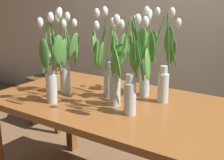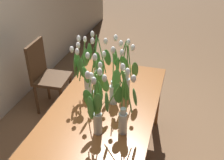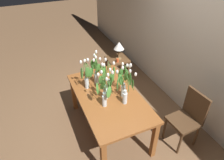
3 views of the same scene
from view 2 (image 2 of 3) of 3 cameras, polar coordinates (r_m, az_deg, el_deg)
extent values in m
cube|color=brown|center=(2.36, -1.38, -5.61)|extent=(1.60, 0.90, 0.04)
cube|color=brown|center=(3.11, 9.73, -4.35)|extent=(0.07, 0.07, 0.70)
cube|color=brown|center=(3.25, -3.98, -2.18)|extent=(0.07, 0.07, 0.70)
cylinder|color=silver|center=(2.31, 0.28, -3.22)|extent=(0.07, 0.07, 0.18)
cylinder|color=silver|center=(2.24, 0.29, -0.79)|extent=(0.04, 0.04, 0.05)
cylinder|color=silver|center=(2.32, 0.28, -3.83)|extent=(0.06, 0.06, 0.11)
cylinder|color=#56933D|center=(2.18, 1.32, 2.45)|extent=(0.03, 0.06, 0.29)
ellipsoid|color=white|center=(2.11, 2.17, 6.00)|extent=(0.04, 0.04, 0.06)
ellipsoid|color=#4C8E38|center=(2.23, 2.24, 1.83)|extent=(0.09, 0.08, 0.18)
cylinder|color=#56933D|center=(2.13, 0.25, 2.59)|extent=(0.06, 0.02, 0.35)
ellipsoid|color=white|center=(2.03, 0.22, 6.59)|extent=(0.04, 0.04, 0.06)
ellipsoid|color=#4C8E38|center=(2.13, 0.95, 0.21)|extent=(0.06, 0.07, 0.17)
cylinder|color=silver|center=(2.43, -5.25, -1.45)|extent=(0.07, 0.07, 0.18)
cylinder|color=silver|center=(2.37, -5.38, 0.90)|extent=(0.04, 0.04, 0.05)
cylinder|color=silver|center=(2.44, -5.21, -2.04)|extent=(0.06, 0.06, 0.11)
cylinder|color=#56933D|center=(2.30, -6.47, 4.05)|extent=(0.03, 0.06, 0.30)
ellipsoid|color=white|center=(2.23, -7.43, 7.51)|extent=(0.04, 0.04, 0.06)
ellipsoid|color=#427F33|center=(2.30, -7.41, 2.44)|extent=(0.11, 0.06, 0.18)
cylinder|color=#56933D|center=(2.30, -7.15, 3.62)|extent=(0.05, 0.10, 0.26)
ellipsoid|color=white|center=(2.25, -8.82, 6.61)|extent=(0.04, 0.04, 0.06)
ellipsoid|color=#427F33|center=(2.28, -8.17, 3.19)|extent=(0.11, 0.07, 0.18)
cylinder|color=#56933D|center=(2.32, -6.39, 4.84)|extent=(0.04, 0.08, 0.34)
ellipsoid|color=white|center=(2.28, -7.32, 8.98)|extent=(0.04, 0.04, 0.06)
ellipsoid|color=#427F33|center=(2.35, -7.53, 4.15)|extent=(0.08, 0.07, 0.18)
cylinder|color=#56933D|center=(2.26, -6.52, 3.29)|extent=(0.11, 0.04, 0.28)
ellipsoid|color=white|center=(2.16, -7.64, 6.13)|extent=(0.04, 0.04, 0.06)
ellipsoid|color=#427F33|center=(2.21, -6.61, 2.62)|extent=(0.06, 0.10, 0.18)
cylinder|color=silver|center=(2.00, -3.14, -9.46)|extent=(0.07, 0.07, 0.18)
cylinder|color=silver|center=(1.93, -3.24, -6.87)|extent=(0.04, 0.04, 0.05)
cylinder|color=silver|center=(2.02, -3.11, -10.11)|extent=(0.06, 0.06, 0.11)
cylinder|color=#56933D|center=(1.86, -2.90, -2.69)|extent=(0.05, 0.02, 0.31)
ellipsoid|color=white|center=(1.80, -2.69, 1.81)|extent=(0.04, 0.04, 0.06)
ellipsoid|color=#4C8E38|center=(1.92, -2.99, -2.49)|extent=(0.06, 0.10, 0.18)
cylinder|color=#56933D|center=(1.82, -3.65, -3.85)|extent=(0.05, 0.01, 0.29)
ellipsoid|color=white|center=(1.73, -4.02, -0.19)|extent=(0.04, 0.04, 0.06)
ellipsoid|color=#4C8E38|center=(1.80, -3.22, -5.24)|extent=(0.03, 0.08, 0.18)
cylinder|color=#56933D|center=(1.81, -4.35, -3.26)|extent=(0.06, 0.04, 0.34)
ellipsoid|color=white|center=(1.71, -5.37, 1.07)|extent=(0.04, 0.04, 0.06)
ellipsoid|color=#4C8E38|center=(1.82, -4.73, -6.11)|extent=(0.09, 0.09, 0.18)
cylinder|color=#56933D|center=(1.88, -3.91, -3.11)|extent=(0.05, 0.05, 0.26)
ellipsoid|color=white|center=(1.84, -4.50, 0.84)|extent=(0.04, 0.04, 0.06)
ellipsoid|color=#4C8E38|center=(1.94, -5.14, -4.20)|extent=(0.08, 0.11, 0.18)
cylinder|color=silver|center=(2.00, 2.37, -9.44)|extent=(0.07, 0.07, 0.18)
cylinder|color=silver|center=(1.93, 2.45, -6.84)|extent=(0.04, 0.04, 0.05)
cylinder|color=silver|center=(2.02, 2.35, -10.08)|extent=(0.06, 0.06, 0.11)
cylinder|color=#56933D|center=(1.87, 0.32, -3.40)|extent=(0.01, 0.12, 0.25)
ellipsoid|color=white|center=(1.81, -1.67, 0.39)|extent=(0.04, 0.04, 0.06)
ellipsoid|color=#427F33|center=(1.88, -1.12, -4.87)|extent=(0.07, 0.04, 0.17)
cylinder|color=#56933D|center=(1.84, 3.68, -3.53)|extent=(0.01, 0.06, 0.29)
ellipsoid|color=white|center=(1.76, 4.75, 0.28)|extent=(0.04, 0.04, 0.06)
ellipsoid|color=#427F33|center=(1.88, 5.03, -3.77)|extent=(0.11, 0.05, 0.18)
cylinder|color=#56933D|center=(1.86, 2.98, -2.70)|extent=(0.04, 0.02, 0.32)
ellipsoid|color=white|center=(1.78, 3.41, 1.79)|extent=(0.04, 0.04, 0.06)
ellipsoid|color=#427F33|center=(1.91, 2.95, -2.45)|extent=(0.05, 0.09, 0.18)
cylinder|color=#56933D|center=(1.87, 2.38, -2.15)|extent=(0.06, 0.03, 0.33)
ellipsoid|color=white|center=(1.80, 2.36, 2.84)|extent=(0.04, 0.04, 0.06)
ellipsoid|color=#427F33|center=(1.93, 1.33, -2.99)|extent=(0.05, 0.09, 0.18)
cylinder|color=silver|center=(2.41, 3.08, -1.57)|extent=(0.07, 0.07, 0.18)
cylinder|color=silver|center=(2.35, 3.16, 0.79)|extent=(0.04, 0.04, 0.05)
cylinder|color=silver|center=(2.43, 3.06, -2.17)|extent=(0.06, 0.06, 0.11)
cylinder|color=#3D752D|center=(2.29, 2.48, 4.25)|extent=(0.01, 0.06, 0.31)
ellipsoid|color=white|center=(2.23, 1.97, 7.98)|extent=(0.04, 0.04, 0.06)
ellipsoid|color=#4C8E38|center=(2.30, 1.24, 3.07)|extent=(0.07, 0.03, 0.17)
cylinder|color=#3D752D|center=(2.25, 3.90, 3.68)|extent=(0.05, 0.06, 0.31)
ellipsoid|color=white|center=(2.15, 4.58, 7.05)|extent=(0.04, 0.04, 0.06)
ellipsoid|color=#4C8E38|center=(2.26, 5.04, 2.26)|extent=(0.11, 0.07, 0.18)
cylinder|color=#3D752D|center=(2.32, 3.38, 4.48)|extent=(0.07, 0.02, 0.30)
ellipsoid|color=white|center=(2.29, 3.60, 8.30)|extent=(0.04, 0.04, 0.06)
ellipsoid|color=#4C8E38|center=(2.39, 2.77, 3.56)|extent=(0.06, 0.11, 0.18)
cylinder|color=#3D752D|center=(2.30, 1.91, 4.88)|extent=(0.04, 0.11, 0.34)
ellipsoid|color=white|center=(2.25, 0.80, 9.22)|extent=(0.04, 0.04, 0.06)
ellipsoid|color=#4C8E38|center=(2.29, 0.67, 5.10)|extent=(0.10, 0.07, 0.18)
cylinder|color=silver|center=(2.54, -2.94, 0.20)|extent=(0.07, 0.07, 0.18)
cylinder|color=silver|center=(2.48, -3.01, 2.48)|extent=(0.04, 0.04, 0.05)
cylinder|color=silver|center=(2.55, -2.92, -0.38)|extent=(0.06, 0.06, 0.11)
cylinder|color=#3D752D|center=(2.45, -4.54, 5.59)|extent=(0.03, 0.12, 0.26)
ellipsoid|color=white|center=(2.42, -5.94, 8.84)|extent=(0.04, 0.04, 0.06)
ellipsoid|color=#427F33|center=(2.46, -5.67, 4.80)|extent=(0.10, 0.04, 0.18)
cylinder|color=#3D752D|center=(2.36, -2.19, 5.25)|extent=(0.07, 0.10, 0.31)
ellipsoid|color=white|center=(2.25, -1.42, 8.50)|extent=(0.04, 0.04, 0.06)
ellipsoid|color=#427F33|center=(2.35, -1.02, 4.94)|extent=(0.10, 0.09, 0.18)
cylinder|color=#3D752D|center=(2.35, -3.66, 5.26)|extent=(0.11, 0.01, 0.32)
ellipsoid|color=white|center=(2.24, -4.30, 8.53)|extent=(0.04, 0.04, 0.06)
ellipsoid|color=#427F33|center=(2.32, -3.38, 4.42)|extent=(0.05, 0.09, 0.18)
cylinder|color=#3D752D|center=(2.42, -3.73, 6.12)|extent=(0.02, 0.05, 0.34)
ellipsoid|color=white|center=(2.36, -4.32, 10.01)|extent=(0.04, 0.04, 0.06)
ellipsoid|color=#427F33|center=(2.42, -4.93, 6.18)|extent=(0.08, 0.04, 0.17)
cylinder|color=silver|center=(2.24, -3.25, -4.39)|extent=(0.07, 0.07, 0.18)
cylinder|color=silver|center=(2.18, -3.34, -1.93)|extent=(0.04, 0.04, 0.05)
cylinder|color=silver|center=(2.26, -3.23, -5.01)|extent=(0.06, 0.06, 0.11)
cylinder|color=#478433|center=(2.15, -2.51, 1.79)|extent=(0.10, 0.04, 0.26)
ellipsoid|color=white|center=(2.13, -1.79, 5.61)|extent=(0.04, 0.04, 0.06)
ellipsoid|color=#4C8E38|center=(2.20, -2.51, 2.39)|extent=(0.05, 0.08, 0.17)
cylinder|color=#478433|center=(2.08, -2.93, 0.41)|extent=(0.06, 0.06, 0.26)
ellipsoid|color=white|center=(1.99, -2.60, 3.21)|extent=(0.04, 0.04, 0.06)
ellipsoid|color=#4C8E38|center=(2.07, -1.71, -0.66)|extent=(0.08, 0.11, 0.18)
cylinder|color=#478433|center=(2.06, -3.53, 1.22)|extent=(0.07, 0.03, 0.33)
ellipsoid|color=white|center=(1.95, -3.74, 4.99)|extent=(0.04, 0.04, 0.06)
ellipsoid|color=#4C8E38|center=(2.03, -2.78, 0.18)|extent=(0.07, 0.09, 0.18)
cylinder|color=#478433|center=(2.12, -4.43, 1.57)|extent=(0.02, 0.07, 0.29)
ellipsoid|color=white|center=(2.06, -5.37, 5.33)|extent=(0.04, 0.04, 0.06)
ellipsoid|color=#4C8E38|center=(2.12, -5.75, 1.08)|extent=(0.11, 0.05, 0.18)
cube|color=#4C331E|center=(3.36, -12.91, 0.25)|extent=(0.42, 0.42, 0.04)
cylinder|color=#4C331E|center=(3.55, -8.88, -1.93)|extent=(0.04, 0.04, 0.43)
cylinder|color=#4C331E|center=(3.30, -10.92, -5.07)|extent=(0.04, 0.04, 0.43)
cylinder|color=#4C331E|center=(3.68, -13.84, -1.27)|extent=(0.04, 0.04, 0.43)
cylinder|color=#4C331E|center=(3.43, -16.18, -4.22)|extent=(0.04, 0.04, 0.43)
cube|color=#4C331E|center=(3.32, -16.25, 4.30)|extent=(0.40, 0.06, 0.46)
camera|label=1|loc=(2.98, 33.14, 10.97)|focal=46.59mm
camera|label=3|loc=(4.03, 26.12, 36.83)|focal=32.23mm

